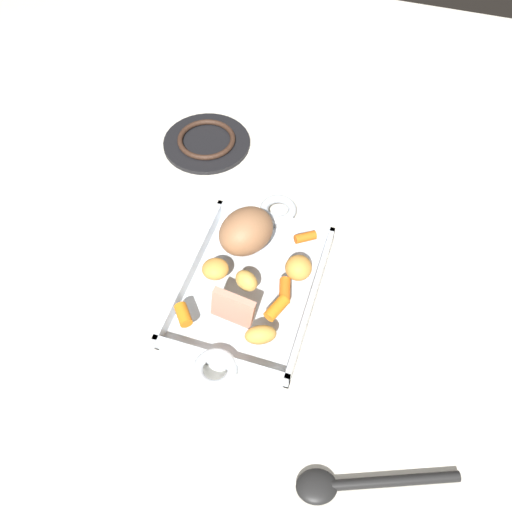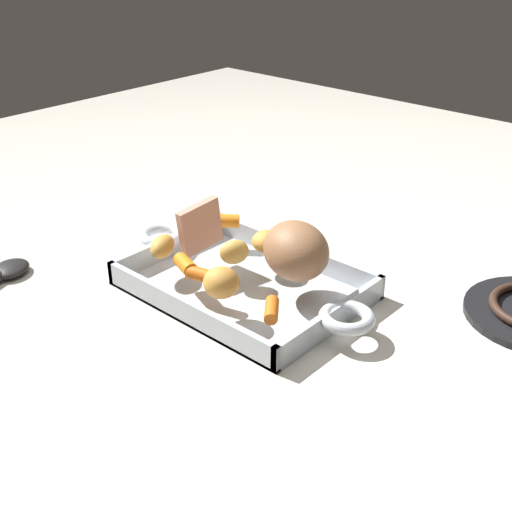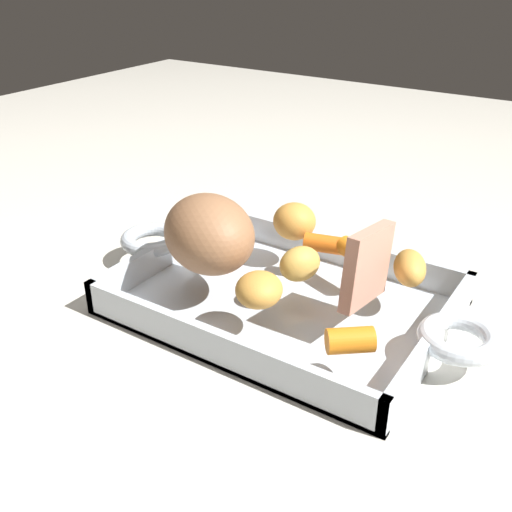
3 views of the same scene
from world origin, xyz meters
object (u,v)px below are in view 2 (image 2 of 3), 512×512
at_px(potato_corner, 236,251).
at_px(roasting_dish, 244,284).
at_px(baby_carrot_southwest, 203,275).
at_px(baby_carrot_northwest, 272,310).
at_px(potato_whole, 221,283).
at_px(potato_golden_small, 267,241).
at_px(potato_near_roast, 163,246).
at_px(roast_slice_thin, 198,227).
at_px(baby_carrot_short, 227,221).
at_px(pork_roast, 296,250).
at_px(baby_carrot_center_left, 186,265).

bearing_deg(potato_corner, roasting_dish, -8.44).
height_order(baby_carrot_southwest, baby_carrot_northwest, same).
bearing_deg(baby_carrot_northwest, potato_whole, -174.28).
distance_m(potato_golden_small, potato_near_roast, 0.16).
distance_m(roasting_dish, potato_corner, 0.05).
height_order(roasting_dish, roast_slice_thin, roast_slice_thin).
xyz_separation_m(roast_slice_thin, baby_carrot_southwest, (0.08, -0.07, -0.03)).
height_order(roast_slice_thin, baby_carrot_short, roast_slice_thin).
height_order(pork_roast, potato_near_roast, pork_roast).
bearing_deg(baby_carrot_southwest, baby_carrot_center_left, 175.01).
bearing_deg(roast_slice_thin, baby_carrot_center_left, -58.77).
distance_m(roast_slice_thin, potato_near_roast, 0.06).
bearing_deg(baby_carrot_northwest, roast_slice_thin, 161.56).
distance_m(potato_golden_small, potato_corner, 0.06).
height_order(pork_roast, baby_carrot_northwest, pork_roast).
distance_m(pork_roast, potato_near_roast, 0.21).
bearing_deg(roasting_dish, potato_near_roast, -153.68).
xyz_separation_m(baby_carrot_short, potato_corner, (0.10, -0.08, 0.01)).
distance_m(baby_carrot_southwest, potato_near_roast, 0.10).
height_order(baby_carrot_short, baby_carrot_center_left, same).
relative_size(pork_roast, baby_carrot_center_left, 2.37).
height_order(baby_carrot_northwest, potato_whole, potato_whole).
bearing_deg(roast_slice_thin, potato_corner, 5.29).
xyz_separation_m(pork_roast, potato_near_roast, (-0.19, -0.09, -0.02)).
bearing_deg(potato_golden_small, potato_near_roast, -131.18).
height_order(pork_roast, potato_corner, pork_roast).
height_order(baby_carrot_southwest, potato_whole, potato_whole).
bearing_deg(potato_whole, roast_slice_thin, 148.28).
xyz_separation_m(roasting_dish, baby_carrot_center_left, (-0.05, -0.07, 0.04)).
bearing_deg(baby_carrot_southwest, roast_slice_thin, 139.81).
bearing_deg(baby_carrot_southwest, potato_golden_small, 88.82).
height_order(roast_slice_thin, baby_carrot_center_left, roast_slice_thin).
xyz_separation_m(potato_corner, potato_whole, (0.05, -0.09, 0.00)).
height_order(baby_carrot_northwest, potato_golden_small, potato_golden_small).
xyz_separation_m(baby_carrot_short, potato_golden_small, (0.11, -0.02, 0.01)).
distance_m(baby_carrot_center_left, potato_near_roast, 0.06).
relative_size(pork_roast, potato_golden_small, 2.25).
xyz_separation_m(potato_golden_small, potato_corner, (-0.01, -0.06, 0.00)).
distance_m(potato_corner, potato_near_roast, 0.11).
relative_size(roasting_dish, baby_carrot_southwest, 9.28).
height_order(baby_carrot_southwest, potato_golden_small, potato_golden_small).
bearing_deg(potato_whole, potato_near_roast, 170.46).
relative_size(roast_slice_thin, baby_carrot_northwest, 1.78).
relative_size(potato_golden_small, potato_whole, 0.99).
relative_size(roasting_dish, potato_whole, 8.88).
bearing_deg(potato_whole, roasting_dish, 113.09).
bearing_deg(baby_carrot_southwest, potato_corner, 94.80).
xyz_separation_m(roasting_dish, potato_near_roast, (-0.12, -0.06, 0.05)).
bearing_deg(baby_carrot_center_left, roast_slice_thin, 121.23).
xyz_separation_m(baby_carrot_northwest, potato_near_roast, (-0.24, 0.02, 0.01)).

